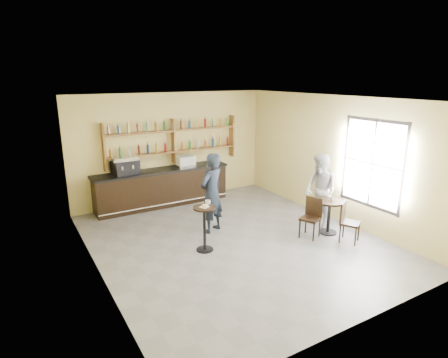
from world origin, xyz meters
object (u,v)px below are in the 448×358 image
chair_west (310,218)px  chair_south (350,223)px  espresso_machine (125,165)px  man_main (212,193)px  cafe_table (329,217)px  pastry_case (185,161)px  patron_second (320,191)px  bar_counter (163,187)px  pedestal_table (205,229)px

chair_west → chair_south: bearing=18.9°
chair_south → espresso_machine: bearing=100.3°
espresso_machine → man_main: (1.35, -2.40, -0.34)m
cafe_table → man_main: bearing=147.0°
espresso_machine → pastry_case: bearing=-10.0°
pastry_case → patron_second: size_ratio=0.29×
pastry_case → man_main: size_ratio=0.27×
man_main → cafe_table: size_ratio=2.36×
bar_counter → espresso_machine: bearing=180.0°
pedestal_table → chair_south: 3.29m
espresso_machine → chair_west: size_ratio=0.72×
espresso_machine → man_main: size_ratio=0.35×
espresso_machine → pedestal_table: 3.42m
espresso_machine → pedestal_table: espresso_machine is taller
cafe_table → patron_second: size_ratio=0.45×
bar_counter → espresso_machine: 1.29m
espresso_machine → pedestal_table: bearing=-87.5°
man_main → chair_south: size_ratio=2.08×
pastry_case → cafe_table: (1.92, -3.93, -0.82)m
chair_west → chair_south: size_ratio=1.01×
espresso_machine → chair_west: espresso_machine is taller
pedestal_table → bar_counter: bearing=84.4°
pastry_case → espresso_machine: bearing=177.2°
pastry_case → pedestal_table: size_ratio=0.53×
bar_counter → man_main: bearing=-82.5°
espresso_machine → chair_south: size_ratio=0.73×
man_main → patron_second: man_main is taller
espresso_machine → pastry_case: 1.78m
bar_counter → chair_south: (2.71, -4.53, -0.07)m
man_main → patron_second: size_ratio=1.05×
pedestal_table → patron_second: patron_second is taller
pedestal_table → cafe_table: size_ratio=1.22×
espresso_machine → chair_west: 5.06m
patron_second → pastry_case: bearing=-142.6°
bar_counter → patron_second: 4.46m
espresso_machine → cafe_table: bearing=-56.7°
man_main → chair_west: man_main is taller
bar_counter → patron_second: patron_second is taller
cafe_table → pedestal_table: bearing=167.0°
cafe_table → chair_west: size_ratio=0.87×
bar_counter → pastry_case: 1.01m
cafe_table → chair_west: 0.56m
chair_south → patron_second: 1.16m
espresso_machine → cafe_table: 5.47m
chair_west → patron_second: size_ratio=0.51×
man_main → cafe_table: man_main is taller
cafe_table → chair_west: (-0.55, 0.05, 0.06)m
espresso_machine → patron_second: size_ratio=0.37×
man_main → chair_south: bearing=115.8°
cafe_table → patron_second: (0.13, 0.47, 0.51)m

